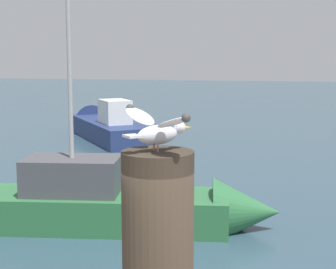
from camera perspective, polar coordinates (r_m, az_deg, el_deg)
name	(u,v)px	position (r m, az deg, el deg)	size (l,w,h in m)	color
mooring_post	(158,249)	(2.90, -1.07, -11.90)	(0.37, 0.37, 1.04)	#382D23
seagull	(158,128)	(2.75, -1.03, 0.63)	(0.47, 0.48, 0.22)	#C67660
boat_navy	(102,125)	(20.60, -6.86, 0.95)	(4.81, 5.90, 1.81)	navy
boat_green	(124,205)	(9.85, -4.58, -7.30)	(5.96, 2.04, 4.59)	#2D6B3D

